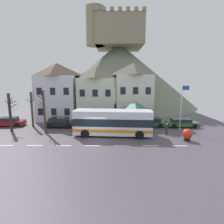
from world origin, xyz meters
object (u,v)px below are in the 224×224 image
object	(u,v)px
parked_car_00	(60,122)
harbour_buoy	(187,134)
bus_shelter	(135,107)
transit_bus	(113,123)
townhouse_01	(97,93)
bare_tree_02	(44,111)
flagpole	(182,105)
bare_tree_01	(10,112)
pedestrian_01	(149,124)
parked_car_02	(182,123)
bare_tree_00	(32,109)
pedestrian_00	(167,128)
townhouse_00	(58,92)
parked_car_03	(150,122)
townhouse_02	(133,91)
public_bench	(130,121)
hilltop_castle	(119,73)
parked_car_01	(10,122)

from	to	relation	value
parked_car_00	harbour_buoy	xyz separation A→B (m)	(15.92, -5.98, 0.07)
bus_shelter	harbour_buoy	distance (m)	7.98
transit_bus	bus_shelter	world-z (taller)	bus_shelter
townhouse_01	bus_shelter	world-z (taller)	townhouse_01
parked_car_00	bare_tree_02	xyz separation A→B (m)	(-1.00, -3.06, 2.14)
flagpole	bare_tree_01	bearing A→B (deg)	-179.58
pedestrian_01	bare_tree_01	xyz separation A→B (m)	(-18.41, -0.58, 1.68)
transit_bus	bare_tree_01	xyz separation A→B (m)	(-13.48, 1.72, 1.02)
parked_car_02	bare_tree_00	bearing A→B (deg)	-179.65
pedestrian_00	bare_tree_01	bearing A→B (deg)	175.56
pedestrian_01	pedestrian_00	bearing A→B (deg)	-51.49
townhouse_00	bare_tree_01	world-z (taller)	townhouse_00
bare_tree_00	flagpole	bearing A→B (deg)	-6.20
townhouse_01	parked_car_03	distance (m)	10.47
townhouse_02	parked_car_00	distance (m)	13.33
flagpole	public_bench	bearing A→B (deg)	148.92
townhouse_00	pedestrian_00	distance (m)	18.83
bus_shelter	parked_car_02	size ratio (longest dim) A/B	0.85
pedestrian_01	bare_tree_01	world-z (taller)	bare_tree_01
townhouse_02	transit_bus	world-z (taller)	townhouse_02
townhouse_01	transit_bus	size ratio (longest dim) A/B	0.95
hilltop_castle	parked_car_02	distance (m)	28.65
harbour_buoy	townhouse_00	bearing A→B (deg)	147.47
parked_car_00	bare_tree_00	world-z (taller)	bare_tree_00
parked_car_02	bare_tree_02	world-z (taller)	bare_tree_02
townhouse_01	pedestrian_00	xyz separation A→B (m)	(9.42, -9.48, -3.65)
flagpole	harbour_buoy	size ratio (longest dim) A/B	4.44
townhouse_02	parked_car_01	xyz separation A→B (m)	(-18.91, -5.27, -4.21)
parked_car_03	pedestrian_01	xyz separation A→B (m)	(-0.54, -2.21, 0.28)
flagpole	bare_tree_02	size ratio (longest dim) A/B	1.11
public_bench	townhouse_02	bearing A→B (deg)	79.02
bus_shelter	parked_car_03	distance (m)	3.52
pedestrian_00	transit_bus	bearing A→B (deg)	-178.62
parked_car_03	bare_tree_02	distance (m)	14.76
transit_bus	public_bench	xyz separation A→B (m)	(2.72, 5.67, -1.11)
bare_tree_01	townhouse_01	bearing A→B (deg)	36.51
parked_car_01	pedestrian_00	distance (m)	22.46
flagpole	harbour_buoy	xyz separation A→B (m)	(-0.73, -3.95, -2.82)
pedestrian_00	pedestrian_01	distance (m)	2.73
bus_shelter	bare_tree_00	world-z (taller)	bare_tree_00
pedestrian_00	harbour_buoy	world-z (taller)	pedestrian_00
pedestrian_01	bare_tree_00	world-z (taller)	bare_tree_00
townhouse_00	bus_shelter	distance (m)	13.82
bare_tree_00	transit_bus	bearing A→B (deg)	-19.48
townhouse_02	pedestrian_00	distance (m)	10.94
parked_car_03	harbour_buoy	world-z (taller)	harbour_buoy
townhouse_01	bare_tree_00	distance (m)	10.64
pedestrian_00	public_bench	distance (m)	6.78
townhouse_00	townhouse_01	xyz separation A→B (m)	(6.62, 0.43, -0.26)
hilltop_castle	parked_car_00	size ratio (longest dim) A/B	9.99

